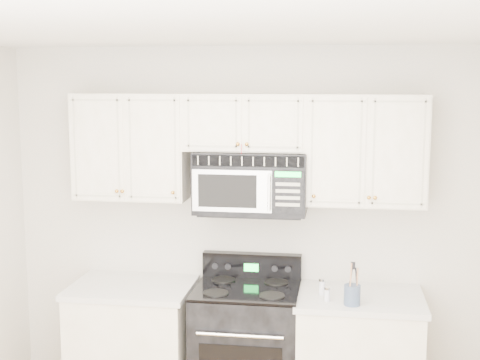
# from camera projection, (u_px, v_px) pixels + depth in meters

# --- Properties ---
(room) EXTENTS (3.51, 3.51, 2.61)m
(room) POSITION_uv_depth(u_px,v_px,m) (199.00, 306.00, 3.17)
(room) COLOR olive
(room) RESTS_ON ground
(base_cabinet_left) EXTENTS (0.86, 0.65, 0.92)m
(base_cabinet_left) POSITION_uv_depth(u_px,v_px,m) (134.00, 350.00, 4.83)
(base_cabinet_left) COLOR white
(base_cabinet_left) RESTS_ON ground
(range) EXTENTS (0.72, 0.66, 1.11)m
(range) POSITION_uv_depth(u_px,v_px,m) (247.00, 349.00, 4.71)
(range) COLOR black
(range) RESTS_ON ground
(upper_cabinets) EXTENTS (2.44, 0.37, 0.75)m
(upper_cabinets) POSITION_uv_depth(u_px,v_px,m) (246.00, 142.00, 4.63)
(upper_cabinets) COLOR white
(upper_cabinets) RESTS_ON ground
(microwave) EXTENTS (0.77, 0.44, 0.43)m
(microwave) POSITION_uv_depth(u_px,v_px,m) (251.00, 182.00, 4.63)
(microwave) COLOR black
(microwave) RESTS_ON ground
(utensil_crock) EXTENTS (0.11, 0.11, 0.29)m
(utensil_crock) POSITION_uv_depth(u_px,v_px,m) (352.00, 294.00, 4.32)
(utensil_crock) COLOR #3C556B
(utensil_crock) RESTS_ON base_cabinet_right
(shaker_salt) EXTENTS (0.05, 0.05, 0.11)m
(shaker_salt) POSITION_uv_depth(u_px,v_px,m) (322.00, 286.00, 4.53)
(shaker_salt) COLOR silver
(shaker_salt) RESTS_ON base_cabinet_right
(shaker_pepper) EXTENTS (0.04, 0.04, 0.09)m
(shaker_pepper) POSITION_uv_depth(u_px,v_px,m) (327.00, 294.00, 4.40)
(shaker_pepper) COLOR silver
(shaker_pepper) RESTS_ON base_cabinet_right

